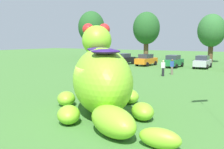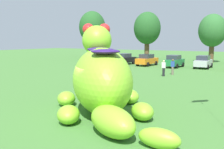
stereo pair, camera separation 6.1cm
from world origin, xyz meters
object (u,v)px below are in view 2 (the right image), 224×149
object	(u,v)px
car_black	(124,59)
car_orange	(147,60)
spectator_by_cars	(119,72)
spectator_far_side	(97,79)
car_silver	(203,62)
car_green	(174,61)
giant_inflatable_creature	(102,79)
spectator_wandering	(173,67)
spectator_near_inflatable	(164,68)

from	to	relation	value
car_black	car_orange	size ratio (longest dim) A/B	1.01
spectator_by_cars	spectator_far_side	bearing A→B (deg)	-80.21
car_orange	car_silver	distance (m)	8.01
car_green	car_silver	xyz separation A→B (m)	(3.73, 1.01, 0.00)
car_orange	spectator_by_cars	xyz separation A→B (m)	(3.87, -14.80, -0.01)
giant_inflatable_creature	car_green	bearing A→B (deg)	99.98
car_orange	car_green	bearing A→B (deg)	-2.81
car_green	car_orange	bearing A→B (deg)	177.19
spectator_by_cars	spectator_wandering	world-z (taller)	same
car_green	giant_inflatable_creature	bearing A→B (deg)	-80.02
spectator_near_inflatable	giant_inflatable_creature	bearing A→B (deg)	-81.48
car_silver	spectator_far_side	xyz separation A→B (m)	(-3.28, -20.32, -0.01)
car_black	car_green	distance (m)	7.98
car_orange	spectator_far_side	xyz separation A→B (m)	(4.69, -19.52, -0.01)
car_green	spectator_near_inflatable	world-z (taller)	car_green
spectator_wandering	spectator_far_side	bearing A→B (deg)	-99.60
spectator_near_inflatable	spectator_wandering	bearing A→B (deg)	76.67
spectator_near_inflatable	car_orange	bearing A→B (deg)	123.28
car_silver	spectator_wandering	world-z (taller)	car_silver
car_orange	car_silver	bearing A→B (deg)	5.77
spectator_by_cars	spectator_far_side	xyz separation A→B (m)	(0.81, -4.72, 0.00)
car_silver	spectator_wandering	bearing A→B (deg)	-98.58
car_silver	spectator_far_side	distance (m)	20.59
giant_inflatable_creature	car_black	size ratio (longest dim) A/B	2.01
spectator_wandering	spectator_far_side	size ratio (longest dim) A/B	1.00
giant_inflatable_creature	spectator_near_inflatable	world-z (taller)	giant_inflatable_creature
car_silver	spectator_far_side	world-z (taller)	car_silver
car_black	car_silver	distance (m)	11.75
giant_inflatable_creature	spectator_wandering	xyz separation A→B (m)	(-1.82, 16.49, -0.91)
car_black	giant_inflatable_creature	bearing A→B (deg)	-63.20
spectator_wandering	car_silver	bearing A→B (deg)	81.42
car_silver	spectator_near_inflatable	size ratio (longest dim) A/B	2.42
car_silver	spectator_near_inflatable	distance (m)	10.48
car_green	spectator_by_cars	xyz separation A→B (m)	(-0.36, -14.59, -0.01)
spectator_far_side	car_green	bearing A→B (deg)	91.35
car_black	car_silver	world-z (taller)	same
spectator_wandering	spectator_by_cars	bearing A→B (deg)	-111.87
spectator_wandering	giant_inflatable_creature	bearing A→B (deg)	-83.71
car_silver	spectator_wandering	xyz separation A→B (m)	(-1.31, -8.66, -0.01)
spectator_by_cars	spectator_far_side	distance (m)	4.79
car_orange	car_silver	xyz separation A→B (m)	(7.97, 0.81, 0.00)
car_orange	spectator_wandering	distance (m)	10.30
car_silver	spectator_by_cars	xyz separation A→B (m)	(-4.09, -15.61, -0.01)
car_orange	spectator_by_cars	distance (m)	15.30
giant_inflatable_creature	spectator_near_inflatable	bearing A→B (deg)	98.52
spectator_by_cars	spectator_wandering	size ratio (longest dim) A/B	1.00
giant_inflatable_creature	spectator_near_inflatable	size ratio (longest dim) A/B	5.00
car_green	spectator_by_cars	bearing A→B (deg)	-91.41
car_silver	spectator_by_cars	world-z (taller)	car_silver
spectator_near_inflatable	spectator_by_cars	xyz separation A→B (m)	(-2.39, -5.26, 0.00)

